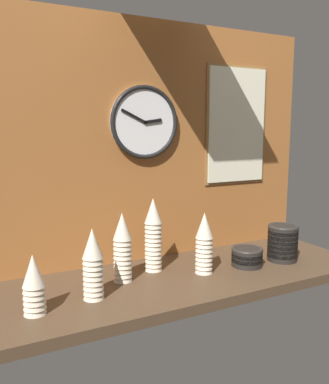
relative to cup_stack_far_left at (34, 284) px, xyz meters
The scene contains 11 objects.
ground_plane 0.62m from the cup_stack_far_left, ahead, with size 1.60×0.56×0.04m, color #4C3826.
wall_tiled_back 0.82m from the cup_stack_far_left, 31.07° to the left, with size 1.60×0.03×1.05m.
cup_stack_far_left is the anchor object (origin of this frame).
cup_stack_center 0.55m from the cup_stack_far_left, 20.31° to the left, with size 0.07×0.07×0.31m.
cup_stack_center_right 0.69m from the cup_stack_far_left, ahead, with size 0.07×0.07×0.25m.
cup_stack_left 0.21m from the cup_stack_far_left, ahead, with size 0.07×0.07×0.25m.
cup_stack_center_left 0.38m from the cup_stack_far_left, 21.08° to the left, with size 0.07×0.07×0.27m.
bowl_stack_far_right 1.09m from the cup_stack_far_left, ahead, with size 0.14×0.14×0.16m.
bowl_stack_right 0.90m from the cup_stack_far_left, ahead, with size 0.14×0.14×0.08m.
wall_clock 0.82m from the cup_stack_far_left, 31.43° to the left, with size 0.32×0.03×0.32m.
menu_board 1.21m from the cup_stack_far_left, 18.12° to the left, with size 0.35×0.01×0.57m.
Camera 1 is at (-0.80, -1.37, 0.59)m, focal length 38.00 mm.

